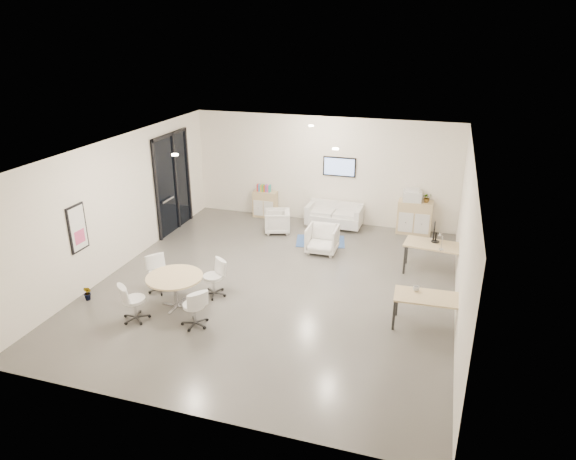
# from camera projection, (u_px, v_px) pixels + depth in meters

# --- Properties ---
(room_shell) EXTENTS (9.60, 10.60, 4.80)m
(room_shell) POSITION_uv_depth(u_px,v_px,m) (275.00, 220.00, 11.38)
(room_shell) COLOR #4F4D48
(room_shell) RESTS_ON ground
(glass_door) EXTENTS (0.09, 1.90, 2.85)m
(glass_door) POSITION_uv_depth(u_px,v_px,m) (173.00, 180.00, 14.73)
(glass_door) COLOR black
(glass_door) RESTS_ON room_shell
(artwork) EXTENTS (0.05, 0.54, 1.04)m
(artwork) POSITION_uv_depth(u_px,v_px,m) (78.00, 228.00, 11.07)
(artwork) COLOR black
(artwork) RESTS_ON room_shell
(wall_tv) EXTENTS (0.98, 0.06, 0.58)m
(wall_tv) POSITION_uv_depth(u_px,v_px,m) (339.00, 167.00, 15.14)
(wall_tv) COLOR black
(wall_tv) RESTS_ON room_shell
(ceiling_spots) EXTENTS (3.14, 4.14, 0.03)m
(ceiling_spots) POSITION_uv_depth(u_px,v_px,m) (278.00, 142.00, 11.59)
(ceiling_spots) COLOR #FFEAC6
(ceiling_spots) RESTS_ON room_shell
(sideboard_left) EXTENTS (0.73, 0.38, 0.82)m
(sideboard_left) POSITION_uv_depth(u_px,v_px,m) (265.00, 204.00, 16.11)
(sideboard_left) COLOR tan
(sideboard_left) RESTS_ON room_shell
(sideboard_right) EXTENTS (0.97, 0.47, 0.97)m
(sideboard_right) POSITION_uv_depth(u_px,v_px,m) (415.00, 217.00, 14.78)
(sideboard_right) COLOR tan
(sideboard_right) RESTS_ON room_shell
(books) EXTENTS (0.43, 0.14, 0.22)m
(books) POSITION_uv_depth(u_px,v_px,m) (264.00, 188.00, 15.93)
(books) COLOR red
(books) RESTS_ON sideboard_left
(printer) EXTENTS (0.55, 0.47, 0.36)m
(printer) POSITION_uv_depth(u_px,v_px,m) (412.00, 195.00, 14.57)
(printer) COLOR white
(printer) RESTS_ON sideboard_right
(loveseat) EXTENTS (1.64, 0.86, 0.61)m
(loveseat) POSITION_uv_depth(u_px,v_px,m) (335.00, 216.00, 15.34)
(loveseat) COLOR white
(loveseat) RESTS_ON room_shell
(blue_rug) EXTENTS (1.50, 1.17, 0.01)m
(blue_rug) POSITION_uv_depth(u_px,v_px,m) (320.00, 241.00, 14.36)
(blue_rug) COLOR #2B5185
(blue_rug) RESTS_ON room_shell
(armchair_left) EXTENTS (0.85, 0.88, 0.73)m
(armchair_left) POSITION_uv_depth(u_px,v_px,m) (277.00, 220.00, 14.90)
(armchair_left) COLOR white
(armchair_left) RESTS_ON room_shell
(armchair_right) EXTENTS (0.79, 0.75, 0.81)m
(armchair_right) POSITION_uv_depth(u_px,v_px,m) (322.00, 238.00, 13.55)
(armchair_right) COLOR white
(armchair_right) RESTS_ON room_shell
(desk_rear) EXTENTS (1.48, 0.85, 0.74)m
(desk_rear) POSITION_uv_depth(u_px,v_px,m) (435.00, 247.00, 12.34)
(desk_rear) COLOR tan
(desk_rear) RESTS_ON room_shell
(desk_front) EXTENTS (1.36, 0.72, 0.69)m
(desk_front) POSITION_uv_depth(u_px,v_px,m) (429.00, 300.00, 10.04)
(desk_front) COLOR tan
(desk_front) RESTS_ON room_shell
(monitor) EXTENTS (0.20, 0.50, 0.44)m
(monitor) POSITION_uv_depth(u_px,v_px,m) (434.00, 233.00, 12.37)
(monitor) COLOR black
(monitor) RESTS_ON desk_rear
(round_table) EXTENTS (1.19, 1.19, 0.73)m
(round_table) POSITION_uv_depth(u_px,v_px,m) (175.00, 280.00, 10.78)
(round_table) COLOR tan
(round_table) RESTS_ON room_shell
(meeting_chairs) EXTENTS (2.23, 2.23, 0.82)m
(meeting_chairs) POSITION_uv_depth(u_px,v_px,m) (176.00, 290.00, 10.87)
(meeting_chairs) COLOR white
(meeting_chairs) RESTS_ON room_shell
(plant_cabinet) EXTENTS (0.29, 0.32, 0.22)m
(plant_cabinet) POSITION_uv_depth(u_px,v_px,m) (427.00, 199.00, 14.48)
(plant_cabinet) COLOR #3F7F3F
(plant_cabinet) RESTS_ON sideboard_right
(plant_floor) EXTENTS (0.27, 0.38, 0.15)m
(plant_floor) POSITION_uv_depth(u_px,v_px,m) (88.00, 297.00, 11.25)
(plant_floor) COLOR #3F7F3F
(plant_floor) RESTS_ON room_shell
(cup) EXTENTS (0.14, 0.11, 0.13)m
(cup) POSITION_uv_depth(u_px,v_px,m) (416.00, 288.00, 10.20)
(cup) COLOR white
(cup) RESTS_ON desk_front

